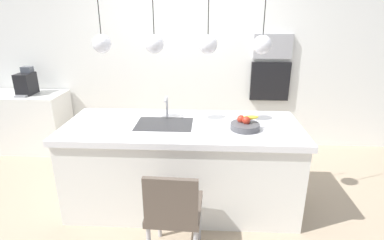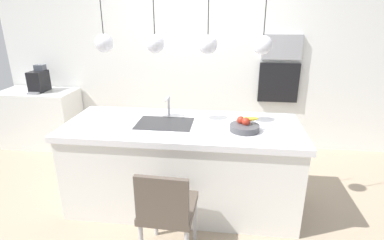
# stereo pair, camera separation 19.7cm
# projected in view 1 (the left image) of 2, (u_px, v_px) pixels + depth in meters

# --- Properties ---
(floor) EXTENTS (6.60, 6.60, 0.00)m
(floor) POSITION_uv_depth(u_px,v_px,m) (183.00, 202.00, 3.34)
(floor) COLOR tan
(floor) RESTS_ON ground
(back_wall) EXTENTS (6.00, 0.10, 2.60)m
(back_wall) POSITION_uv_depth(u_px,v_px,m) (191.00, 60.00, 4.45)
(back_wall) COLOR white
(back_wall) RESTS_ON ground
(kitchen_island) EXTENTS (2.36, 0.95, 0.92)m
(kitchen_island) POSITION_uv_depth(u_px,v_px,m) (183.00, 165.00, 3.18)
(kitchen_island) COLOR white
(kitchen_island) RESTS_ON ground
(sink_basin) EXTENTS (0.56, 0.40, 0.02)m
(sink_basin) POSITION_uv_depth(u_px,v_px,m) (164.00, 125.00, 3.04)
(sink_basin) COLOR #2D2D30
(sink_basin) RESTS_ON kitchen_island
(faucet) EXTENTS (0.02, 0.17, 0.22)m
(faucet) POSITION_uv_depth(u_px,v_px,m) (167.00, 104.00, 3.19)
(faucet) COLOR silver
(faucet) RESTS_ON kitchen_island
(fruit_bowl) EXTENTS (0.28, 0.28, 0.15)m
(fruit_bowl) POSITION_uv_depth(u_px,v_px,m) (245.00, 125.00, 2.90)
(fruit_bowl) COLOR #4C4C51
(fruit_bowl) RESTS_ON kitchen_island
(side_counter) EXTENTS (1.10, 0.60, 0.86)m
(side_counter) POSITION_uv_depth(u_px,v_px,m) (29.00, 122.00, 4.52)
(side_counter) COLOR white
(side_counter) RESTS_ON ground
(coffee_machine) EXTENTS (0.20, 0.35, 0.38)m
(coffee_machine) POSITION_uv_depth(u_px,v_px,m) (26.00, 83.00, 4.31)
(coffee_machine) COLOR black
(coffee_machine) RESTS_ON side_counter
(microwave) EXTENTS (0.54, 0.08, 0.34)m
(microwave) POSITION_uv_depth(u_px,v_px,m) (273.00, 46.00, 4.25)
(microwave) COLOR #9E9EA3
(microwave) RESTS_ON back_wall
(oven) EXTENTS (0.56, 0.08, 0.56)m
(oven) POSITION_uv_depth(u_px,v_px,m) (270.00, 81.00, 4.42)
(oven) COLOR black
(oven) RESTS_ON back_wall
(chair_near) EXTENTS (0.44, 0.48, 0.87)m
(chair_near) POSITION_uv_depth(u_px,v_px,m) (174.00, 209.00, 2.40)
(chair_near) COLOR brown
(chair_near) RESTS_ON ground
(pendant_light_left) EXTENTS (0.17, 0.17, 0.77)m
(pendant_light_left) POSITION_uv_depth(u_px,v_px,m) (102.00, 43.00, 2.80)
(pendant_light_left) COLOR silver
(pendant_light_center_left) EXTENTS (0.17, 0.17, 0.77)m
(pendant_light_center_left) POSITION_uv_depth(u_px,v_px,m) (154.00, 44.00, 2.77)
(pendant_light_center_left) COLOR silver
(pendant_light_center_right) EXTENTS (0.17, 0.17, 0.77)m
(pendant_light_center_right) POSITION_uv_depth(u_px,v_px,m) (208.00, 44.00, 2.75)
(pendant_light_center_right) COLOR silver
(pendant_light_right) EXTENTS (0.17, 0.17, 0.77)m
(pendant_light_right) POSITION_uv_depth(u_px,v_px,m) (262.00, 44.00, 2.72)
(pendant_light_right) COLOR silver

